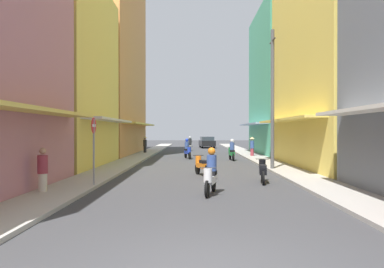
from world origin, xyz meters
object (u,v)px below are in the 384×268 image
(motorbike_green, at_px, (232,151))
(motorbike_blue, at_px, (187,150))
(pedestrian_far, at_px, (43,171))
(pedestrian_midway, at_px, (252,146))
(motorbike_black, at_px, (263,171))
(motorbike_silver, at_px, (190,144))
(motorbike_orange, at_px, (201,165))
(pedestrian_foreground, at_px, (145,144))
(utility_pole, at_px, (272,99))
(street_sign_no_entry, at_px, (94,142))
(parked_car, at_px, (207,142))
(motorbike_white, at_px, (211,174))

(motorbike_green, relative_size, motorbike_blue, 1.03)
(pedestrian_far, distance_m, pedestrian_midway, 20.09)
(motorbike_black, distance_m, motorbike_blue, 13.37)
(motorbike_silver, relative_size, pedestrian_far, 1.15)
(motorbike_orange, xyz_separation_m, motorbike_silver, (-0.85, 22.27, 0.20))
(pedestrian_foreground, xyz_separation_m, pedestrian_midway, (9.45, -4.26, 0.01))
(pedestrian_midway, distance_m, utility_pole, 10.49)
(pedestrian_far, bearing_deg, utility_pole, 38.79)
(pedestrian_midway, bearing_deg, pedestrian_far, -119.25)
(motorbike_orange, distance_m, motorbike_blue, 10.66)
(utility_pole, distance_m, street_sign_no_entry, 10.24)
(motorbike_green, xyz_separation_m, parked_car, (-1.14, 19.85, 0.04))
(motorbike_green, xyz_separation_m, motorbike_white, (-2.16, -14.06, 0.00))
(motorbike_silver, distance_m, pedestrian_foreground, 7.09)
(motorbike_blue, distance_m, pedestrian_foreground, 7.26)
(utility_pole, bearing_deg, pedestrian_midway, 87.07)
(motorbike_silver, height_order, utility_pole, utility_pole)
(motorbike_orange, xyz_separation_m, motorbike_white, (0.22, -5.04, 0.20))
(motorbike_white, xyz_separation_m, street_sign_no_entry, (-4.34, 1.31, 1.01))
(motorbike_silver, distance_m, utility_pole, 20.82)
(motorbike_white, distance_m, street_sign_no_entry, 4.65)
(parked_car, distance_m, pedestrian_midway, 16.87)
(motorbike_orange, distance_m, pedestrian_midway, 13.08)
(parked_car, bearing_deg, pedestrian_foreground, -117.04)
(pedestrian_far, xyz_separation_m, pedestrian_midway, (9.81, 17.53, 0.16))
(motorbike_white, relative_size, pedestrian_foreground, 1.07)
(motorbike_black, relative_size, utility_pole, 0.24)
(motorbike_black, distance_m, motorbike_orange, 3.40)
(motorbike_orange, xyz_separation_m, pedestrian_foreground, (-5.05, 16.56, 0.43))
(motorbike_silver, bearing_deg, street_sign_no_entry, -97.17)
(motorbike_blue, height_order, pedestrian_midway, pedestrian_midway)
(motorbike_green, distance_m, motorbike_white, 14.23)
(motorbike_orange, xyz_separation_m, street_sign_no_entry, (-4.12, -3.73, 1.21))
(motorbike_orange, xyz_separation_m, motorbike_green, (2.38, 9.02, 0.20))
(motorbike_white, relative_size, utility_pole, 0.23)
(motorbike_black, distance_m, pedestrian_foreground, 20.33)
(pedestrian_far, bearing_deg, motorbike_silver, 80.58)
(motorbike_green, xyz_separation_m, motorbike_blue, (-3.27, 1.60, 0.00))
(pedestrian_far, bearing_deg, motorbike_orange, 43.99)
(motorbike_white, distance_m, motorbike_blue, 15.70)
(motorbike_black, xyz_separation_m, pedestrian_midway, (1.91, 14.61, 0.44))
(motorbike_black, distance_m, motorbike_white, 3.56)
(motorbike_white, bearing_deg, utility_pole, 63.31)
(motorbike_white, xyz_separation_m, pedestrian_far, (-5.63, -0.18, 0.08))
(motorbike_green, relative_size, street_sign_no_entry, 0.68)
(motorbike_blue, relative_size, pedestrian_far, 1.12)
(parked_car, relative_size, pedestrian_midway, 2.54)
(motorbike_green, height_order, utility_pole, utility_pole)
(street_sign_no_entry, bearing_deg, motorbike_green, 62.99)
(motorbike_white, relative_size, parked_car, 0.42)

